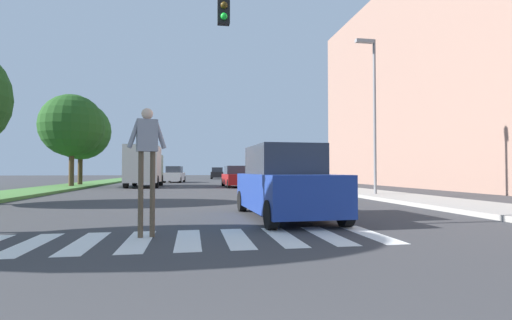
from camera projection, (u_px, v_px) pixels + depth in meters
The scene contains 13 objects.
ground_plane at pixel (191, 186), 29.89m from camera, with size 140.00×140.00×0.00m, color #38383A.
crosswalk at pixel (188, 239), 6.94m from camera, with size 7.65×2.20×0.01m.
median_strip at pixel (63, 187), 26.42m from camera, with size 3.25×64.00×0.15m, color #477A38.
tree_far at pixel (72, 126), 27.37m from camera, with size 4.54×4.54×6.69m.
tree_distant at pixel (81, 131), 30.24m from camera, with size 4.68×4.68×6.67m.
sidewalk_right at pixel (310, 186), 29.50m from camera, with size 3.00×64.00×0.15m, color #9E9991.
street_lamp_right at pixel (373, 102), 18.13m from camera, with size 1.02×0.24×7.50m.
pedestrian_performer at pixel (147, 151), 7.23m from camera, with size 0.74×0.33×2.49m.
suv_crossing at pixel (285, 183), 10.20m from camera, with size 2.12×4.67×1.97m.
sedan_midblock at pixel (236, 177), 28.59m from camera, with size 1.92×4.54×1.62m.
sedan_distant at pixel (175, 175), 39.47m from camera, with size 2.18×4.43×1.71m.
sedan_far_horizon at pixel (217, 174), 56.03m from camera, with size 2.23×4.45×1.71m.
truck_box_delivery at pixel (145, 166), 28.74m from camera, with size 2.40×6.20×3.10m.
Camera 1 is at (0.06, -0.39, 1.29)m, focal length 26.29 mm.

